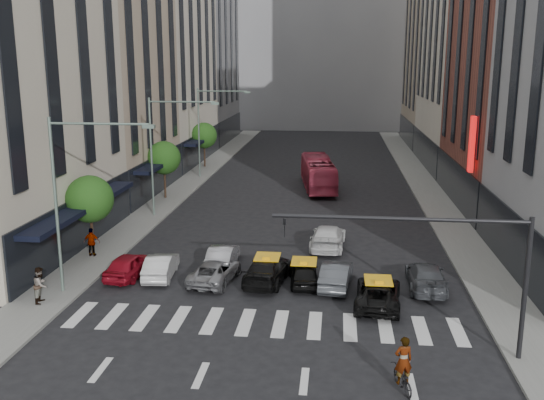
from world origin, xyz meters
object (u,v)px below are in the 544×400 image
(taxi_center, at_px, (304,273))
(car_white_front, at_px, (161,266))
(streetlamp_far, at_px, (208,121))
(pedestrian_far, at_px, (92,242))
(car_red, at_px, (129,265))
(bus, at_px, (318,173))
(streetlamp_mid, at_px, (163,141))
(pedestrian_near, at_px, (41,285))
(taxi_left, at_px, (267,270))
(motorcycle, at_px, (402,378))
(streetlamp_near, at_px, (72,183))

(taxi_center, bearing_deg, car_white_front, -7.53)
(streetlamp_far, bearing_deg, pedestrian_far, -93.68)
(car_red, height_order, bus, bus)
(streetlamp_mid, distance_m, car_white_front, 14.50)
(car_red, bearing_deg, pedestrian_near, 61.69)
(taxi_left, relative_size, bus, 0.46)
(pedestrian_far, bearing_deg, motorcycle, 142.23)
(streetlamp_mid, height_order, taxi_left, streetlamp_mid)
(car_white_front, height_order, taxi_left, taxi_left)
(taxi_center, distance_m, pedestrian_far, 13.49)
(streetlamp_mid, bearing_deg, bus, 46.40)
(streetlamp_far, relative_size, pedestrian_far, 5.13)
(streetlamp_near, relative_size, pedestrian_near, 4.94)
(streetlamp_mid, relative_size, car_red, 2.23)
(streetlamp_mid, distance_m, motorcycle, 28.94)
(pedestrian_far, bearing_deg, taxi_left, 165.39)
(motorcycle, bearing_deg, taxi_left, -74.69)
(streetlamp_mid, relative_size, pedestrian_far, 5.13)
(streetlamp_near, relative_size, car_red, 2.23)
(streetlamp_near, relative_size, bus, 0.84)
(bus, xyz_separation_m, motorcycle, (4.31, -35.64, -1.03))
(car_white_front, bearing_deg, pedestrian_near, 38.60)
(car_red, relative_size, motorcycle, 2.33)
(streetlamp_far, height_order, pedestrian_near, streetlamp_far)
(streetlamp_near, xyz_separation_m, streetlamp_far, (0.00, 32.00, 0.00))
(streetlamp_mid, distance_m, streetlamp_far, 16.00)
(taxi_left, height_order, bus, bus)
(streetlamp_mid, bearing_deg, streetlamp_near, -90.00)
(car_white_front, xyz_separation_m, motorcycle, (12.21, -10.65, -0.21))
(car_red, height_order, taxi_left, taxi_left)
(pedestrian_near, bearing_deg, streetlamp_far, -9.10)
(car_red, height_order, car_white_front, car_red)
(streetlamp_near, distance_m, car_red, 6.14)
(streetlamp_far, distance_m, motorcycle, 43.04)
(streetlamp_mid, distance_m, pedestrian_far, 11.52)
(car_white_front, xyz_separation_m, taxi_center, (8.00, -0.25, -0.03))
(streetlamp_near, distance_m, pedestrian_near, 5.26)
(car_white_front, distance_m, bus, 26.22)
(streetlamp_far, xyz_separation_m, taxi_left, (9.44, -29.19, -5.19))
(bus, distance_m, motorcycle, 35.91)
(pedestrian_far, bearing_deg, pedestrian_near, 93.01)
(motorcycle, relative_size, pedestrian_near, 0.95)
(streetlamp_near, relative_size, motorcycle, 5.20)
(motorcycle, bearing_deg, taxi_center, -83.19)
(car_red, relative_size, bus, 0.38)
(taxi_center, bearing_deg, motorcycle, 106.31)
(streetlamp_mid, relative_size, taxi_center, 2.39)
(streetlamp_mid, relative_size, streetlamp_far, 1.00)
(motorcycle, bearing_deg, car_red, -52.10)
(streetlamp_near, distance_m, bus, 30.46)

